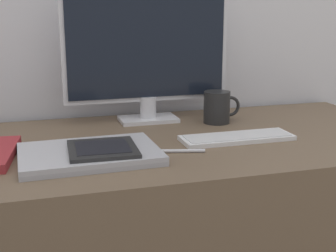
{
  "coord_description": "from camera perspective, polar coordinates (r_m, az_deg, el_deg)",
  "views": [
    {
      "loc": [
        -0.32,
        -0.99,
        1.09
      ],
      "look_at": [
        0.01,
        0.12,
        0.8
      ],
      "focal_mm": 50.0,
      "sensor_mm": 36.0,
      "label": 1
    }
  ],
  "objects": [
    {
      "name": "monitor",
      "position": [
        1.46,
        -2.56,
        9.83
      ],
      "size": [
        0.52,
        0.11,
        0.45
      ],
      "color": "silver",
      "rests_on": "desk"
    },
    {
      "name": "keyboard",
      "position": [
        1.29,
        8.4,
        -1.4
      ],
      "size": [
        0.31,
        0.1,
        0.01
      ],
      "color": "silver",
      "rests_on": "desk"
    },
    {
      "name": "laptop",
      "position": [
        1.14,
        -9.56,
        -3.39
      ],
      "size": [
        0.33,
        0.24,
        0.02
      ],
      "color": "#A3A3A8",
      "rests_on": "desk"
    },
    {
      "name": "ereader",
      "position": [
        1.12,
        -7.99,
        -2.75
      ],
      "size": [
        0.17,
        0.17,
        0.01
      ],
      "color": "black",
      "rests_on": "laptop"
    },
    {
      "name": "coffee_mug",
      "position": [
        1.47,
        6.06,
        2.3
      ],
      "size": [
        0.12,
        0.08,
        0.1
      ],
      "color": "black",
      "rests_on": "desk"
    },
    {
      "name": "pen",
      "position": [
        1.17,
        1.29,
        -3.06
      ],
      "size": [
        0.13,
        0.04,
        0.01
      ],
      "color": "silver",
      "rests_on": "desk"
    }
  ]
}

